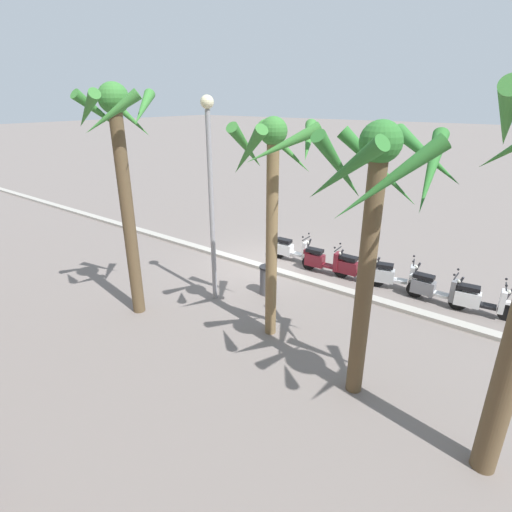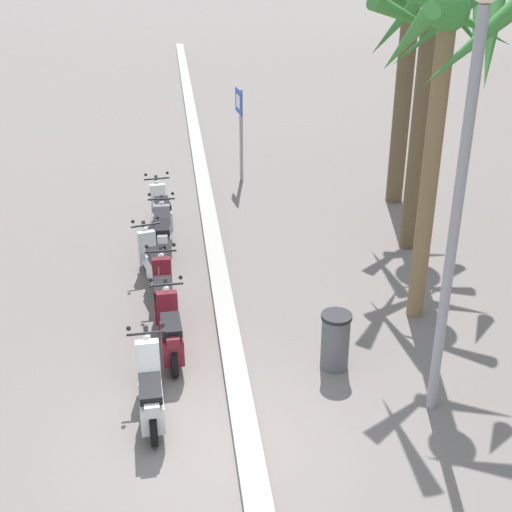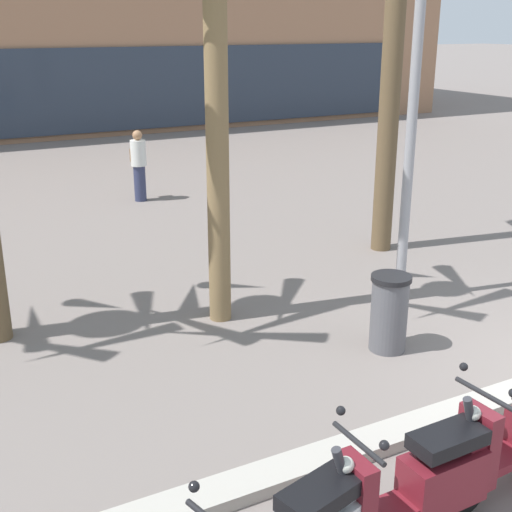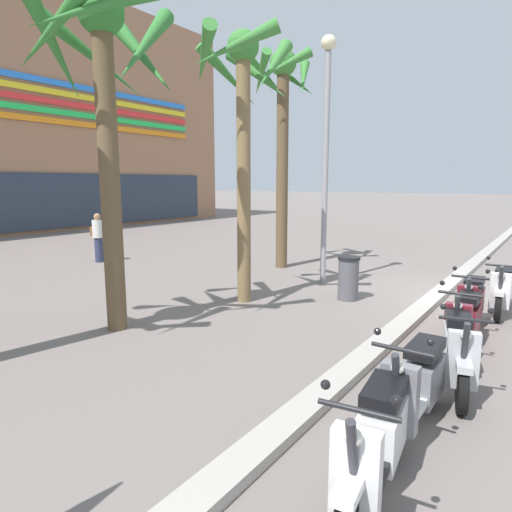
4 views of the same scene
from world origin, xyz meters
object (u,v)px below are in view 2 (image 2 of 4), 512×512
(scooter_white_mid_front, at_px, (151,392))
(scooter_white_last_in_row, at_px, (162,212))
(crossing_sign, at_px, (240,124))
(litter_bin, at_px, (335,340))
(palm_tree_far_corner, at_px, (411,5))
(scooter_maroon_tail_end, at_px, (164,295))
(palm_tree_mid_walkway, at_px, (442,78))
(palm_tree_near_sign, at_px, (426,46))
(scooter_silver_mid_centre, at_px, (155,265))
(scooter_grey_mid_rear, at_px, (163,236))
(street_lamp, at_px, (463,166))
(scooter_maroon_far_back, at_px, (171,333))

(scooter_white_mid_front, bearing_deg, scooter_white_last_in_row, 178.18)
(crossing_sign, height_order, litter_bin, crossing_sign)
(litter_bin, bearing_deg, palm_tree_far_corner, 155.74)
(scooter_white_mid_front, bearing_deg, crossing_sign, 166.48)
(scooter_maroon_tail_end, distance_m, scooter_white_mid_front, 2.75)
(palm_tree_mid_walkway, bearing_deg, crossing_sign, -161.75)
(crossing_sign, xyz_separation_m, palm_tree_near_sign, (4.40, 3.06, 2.65))
(crossing_sign, bearing_deg, scooter_silver_mid_centre, -21.85)
(crossing_sign, bearing_deg, scooter_white_mid_front, -13.52)
(scooter_grey_mid_rear, xyz_separation_m, palm_tree_mid_walkway, (2.91, 4.41, 3.72))
(scooter_white_last_in_row, bearing_deg, scooter_grey_mid_rear, 0.77)
(crossing_sign, bearing_deg, scooter_maroon_tail_end, -17.10)
(scooter_white_mid_front, xyz_separation_m, crossing_sign, (-9.47, 2.28, 1.06))
(scooter_white_mid_front, bearing_deg, palm_tree_mid_walkway, 116.71)
(scooter_grey_mid_rear, distance_m, scooter_maroon_tail_end, 2.50)
(palm_tree_near_sign, height_order, street_lamp, street_lamp)
(scooter_maroon_tail_end, relative_size, litter_bin, 1.86)
(street_lamp, bearing_deg, scooter_white_last_in_row, -150.49)
(palm_tree_far_corner, distance_m, street_lamp, 8.11)
(scooter_silver_mid_centre, height_order, palm_tree_near_sign, palm_tree_near_sign)
(scooter_silver_mid_centre, height_order, crossing_sign, crossing_sign)
(scooter_grey_mid_rear, bearing_deg, scooter_white_last_in_row, -179.23)
(palm_tree_near_sign, bearing_deg, scooter_white_last_in_row, -105.45)
(scooter_white_mid_front, xyz_separation_m, palm_tree_mid_walkway, (-2.33, 4.63, 3.73))
(palm_tree_mid_walkway, bearing_deg, scooter_white_mid_front, -63.29)
(scooter_maroon_far_back, relative_size, crossing_sign, 0.73)
(scooter_white_last_in_row, bearing_deg, palm_tree_far_corner, 101.22)
(scooter_white_mid_front, bearing_deg, scooter_silver_mid_centre, 179.14)
(scooter_white_last_in_row, relative_size, street_lamp, 0.30)
(scooter_maroon_far_back, xyz_separation_m, street_lamp, (1.73, 3.71, 3.21))
(scooter_maroon_tail_end, distance_m, palm_tree_mid_walkway, 5.80)
(scooter_grey_mid_rear, height_order, street_lamp, street_lamp)
(scooter_maroon_far_back, distance_m, scooter_white_mid_front, 1.52)
(scooter_maroon_far_back, xyz_separation_m, palm_tree_mid_walkway, (-0.84, 4.33, 3.72))
(palm_tree_far_corner, bearing_deg, street_lamp, -13.21)
(scooter_white_mid_front, xyz_separation_m, palm_tree_far_corner, (-7.61, 5.86, 4.13))
(scooter_white_last_in_row, relative_size, palm_tree_far_corner, 0.28)
(crossing_sign, bearing_deg, scooter_grey_mid_rear, -25.89)
(scooter_grey_mid_rear, xyz_separation_m, scooter_silver_mid_centre, (1.30, -0.16, 0.00))
(scooter_grey_mid_rear, distance_m, crossing_sign, 4.82)
(scooter_maroon_far_back, bearing_deg, palm_tree_mid_walkway, 101.03)
(scooter_white_mid_front, distance_m, palm_tree_near_sign, 8.24)
(scooter_grey_mid_rear, xyz_separation_m, scooter_maroon_tail_end, (2.50, -0.02, 0.00))
(scooter_white_mid_front, height_order, litter_bin, scooter_white_mid_front)
(scooter_white_last_in_row, height_order, scooter_maroon_tail_end, same)
(scooter_maroon_far_back, height_order, crossing_sign, crossing_sign)
(scooter_white_last_in_row, distance_m, palm_tree_far_corner, 7.08)
(palm_tree_mid_walkway, relative_size, palm_tree_near_sign, 0.99)
(scooter_maroon_far_back, bearing_deg, palm_tree_near_sign, 125.46)
(scooter_silver_mid_centre, relative_size, street_lamp, 0.30)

